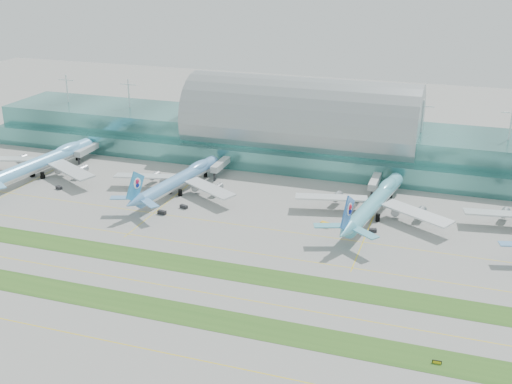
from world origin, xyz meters
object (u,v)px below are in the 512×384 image
(airliner_a, at_px, (43,161))
(airliner_b, at_px, (180,179))
(terminal, at_px, (301,134))
(taxiway_sign_east, at_px, (437,362))
(airliner_c, at_px, (375,202))

(airliner_a, xyz_separation_m, airliner_b, (72.99, 0.01, -0.73))
(terminal, height_order, taxiway_sign_east, terminal)
(airliner_a, height_order, airliner_b, airliner_a)
(airliner_c, distance_m, taxiway_sign_east, 100.85)
(airliner_a, bearing_deg, terminal, 35.73)
(airliner_b, xyz_separation_m, taxiway_sign_east, (120.23, -95.37, -5.62))
(airliner_c, xyz_separation_m, taxiway_sign_east, (31.78, -95.53, -5.96))
(airliner_b, height_order, airliner_c, airliner_c)
(airliner_c, bearing_deg, taxiway_sign_east, -62.47)
(airliner_a, height_order, airliner_c, airliner_a)
(terminal, xyz_separation_m, airliner_c, (48.01, -62.37, -7.73))
(airliner_a, distance_m, airliner_c, 161.44)
(terminal, xyz_separation_m, airliner_b, (-40.44, -62.53, -8.07))
(terminal, relative_size, airliner_a, 4.19)
(taxiway_sign_east, bearing_deg, airliner_b, 139.34)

